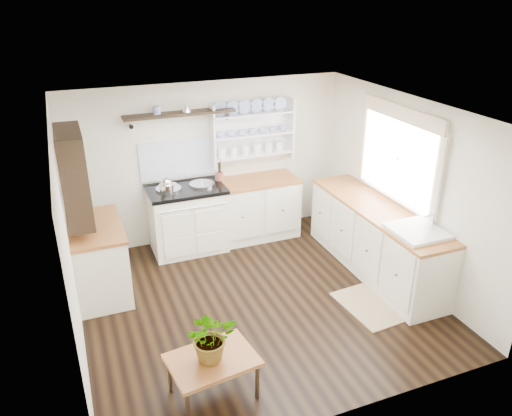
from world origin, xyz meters
name	(u,v)px	position (x,y,z in m)	size (l,w,h in m)	color
floor	(257,300)	(0.00, 0.00, 0.00)	(4.00, 3.80, 0.01)	black
wall_back	(208,162)	(0.00, 1.90, 1.15)	(4.00, 0.02, 2.30)	beige
wall_right	(406,189)	(2.00, 0.00, 1.15)	(0.02, 3.80, 2.30)	beige
wall_left	(68,245)	(-2.00, 0.00, 1.15)	(0.02, 3.80, 2.30)	beige
ceiling	(257,111)	(0.00, 0.00, 2.30)	(4.00, 3.80, 0.01)	white
window	(399,154)	(1.95, 0.15, 1.56)	(0.08, 1.55, 1.22)	white
aga_cooker	(187,218)	(-0.43, 1.57, 0.48)	(1.06, 0.73, 0.97)	white
back_cabinets	(255,208)	(0.60, 1.60, 0.46)	(1.27, 0.63, 0.90)	silver
right_cabinets	(375,238)	(1.70, 0.10, 0.46)	(0.62, 2.43, 0.90)	silver
belfast_sink	(415,240)	(1.70, -0.65, 0.80)	(0.55, 0.60, 0.45)	white
left_cabinets	(99,258)	(-1.70, 0.90, 0.46)	(0.62, 1.13, 0.90)	silver
plate_rack	(251,131)	(0.65, 1.86, 1.56)	(1.20, 0.22, 0.90)	white
high_shelf	(180,114)	(-0.40, 1.78, 1.91)	(1.50, 0.29, 0.16)	black
left_shelving	(74,175)	(-1.84, 0.90, 1.55)	(0.28, 0.80, 1.05)	black
kettle	(167,186)	(-0.71, 1.45, 1.05)	(0.19, 0.19, 0.23)	silver
utensil_crock	(219,178)	(0.09, 1.68, 0.98)	(0.12, 0.12, 0.14)	brown
center_table	(212,362)	(-0.94, -1.26, 0.37)	(0.84, 0.65, 0.42)	brown
potted_plant	(211,336)	(-0.94, -1.26, 0.66)	(0.44, 0.38, 0.49)	#3F7233
floor_rug	(369,306)	(1.18, -0.62, 0.01)	(0.55, 0.85, 0.02)	#86704E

